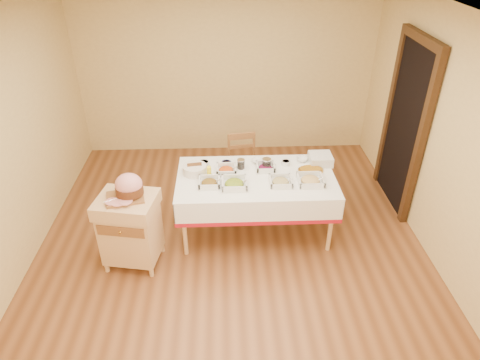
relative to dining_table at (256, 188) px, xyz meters
name	(u,v)px	position (x,y,z in m)	size (l,w,h in m)	color
room_shell	(230,148)	(-0.30, -0.30, 0.70)	(5.00, 5.00, 5.00)	brown
doorway	(406,124)	(1.90, 0.60, 0.51)	(0.09, 1.10, 2.20)	black
dining_table	(256,188)	(0.00, 0.00, 0.00)	(1.82, 1.02, 0.76)	#E0B27B
butcher_cart	(130,227)	(-1.38, -0.52, -0.11)	(0.68, 0.60, 0.85)	#E0B27B
dining_chair	(243,166)	(-0.10, 0.77, -0.14)	(0.45, 0.44, 0.89)	brown
ham_on_board	(128,188)	(-1.34, -0.49, 0.36)	(0.40, 0.38, 0.26)	brown
serving_dish_a	(209,182)	(-0.53, -0.15, 0.19)	(0.24, 0.23, 0.10)	silver
serving_dish_b	(234,183)	(-0.26, -0.19, 0.20)	(0.28, 0.28, 0.11)	silver
serving_dish_c	(281,182)	(0.26, -0.17, 0.19)	(0.25, 0.25, 0.10)	silver
serving_dish_d	(311,180)	(0.60, -0.16, 0.20)	(0.28, 0.28, 0.11)	silver
serving_dish_e	(226,170)	(-0.34, 0.11, 0.20)	(0.24, 0.23, 0.11)	silver
serving_dish_f	(265,167)	(0.12, 0.16, 0.19)	(0.22, 0.21, 0.10)	silver
small_bowl_left	(204,164)	(-0.61, 0.27, 0.20)	(0.13, 0.13, 0.06)	silver
small_bowl_mid	(226,163)	(-0.34, 0.28, 0.19)	(0.12, 0.12, 0.05)	navy
small_bowl_right	(286,163)	(0.38, 0.26, 0.19)	(0.11, 0.11, 0.05)	silver
bowl_white_imported	(258,161)	(0.04, 0.34, 0.18)	(0.14, 0.14, 0.03)	silver
bowl_small_imported	(302,159)	(0.59, 0.35, 0.18)	(0.14, 0.14, 0.04)	silver
preserve_jar_left	(241,164)	(-0.16, 0.20, 0.21)	(0.09, 0.09, 0.12)	silver
preserve_jar_right	(267,164)	(0.14, 0.17, 0.22)	(0.11, 0.11, 0.13)	silver
mustard_bottle	(209,171)	(-0.54, 0.02, 0.23)	(0.05, 0.05, 0.16)	yellow
bread_basket	(195,169)	(-0.71, 0.11, 0.21)	(0.28, 0.28, 0.12)	silver
plate_stack	(320,159)	(0.80, 0.28, 0.22)	(0.27, 0.27, 0.11)	silver
brass_platter	(311,170)	(0.65, 0.09, 0.18)	(0.30, 0.22, 0.04)	gold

